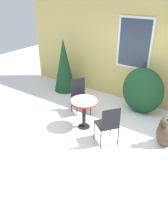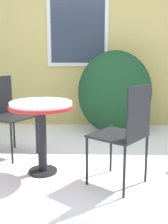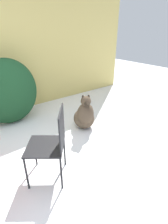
{
  "view_description": "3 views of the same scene",
  "coord_description": "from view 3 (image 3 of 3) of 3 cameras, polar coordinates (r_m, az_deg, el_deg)",
  "views": [
    {
      "loc": [
        2.23,
        -3.73,
        3.08
      ],
      "look_at": [
        -0.42,
        0.08,
        0.43
      ],
      "focal_mm": 35.0,
      "sensor_mm": 36.0,
      "label": 1
    },
    {
      "loc": [
        0.11,
        -2.7,
        1.22
      ],
      "look_at": [
        0.0,
        0.6,
        0.55
      ],
      "focal_mm": 45.0,
      "sensor_mm": 36.0,
      "label": 2
    },
    {
      "loc": [
        -0.33,
        -1.81,
        1.79
      ],
      "look_at": [
        1.48,
        0.56,
        0.33
      ],
      "focal_mm": 28.0,
      "sensor_mm": 36.0,
      "label": 3
    }
  ],
  "objects": [
    {
      "name": "ground_plane",
      "position": [
        2.57,
        -20.32,
        -20.15
      ],
      "size": [
        16.0,
        16.0,
        0.0
      ],
      "primitive_type": "plane",
      "color": "white"
    },
    {
      "name": "shrub_left",
      "position": [
        3.7,
        -23.58,
        5.91
      ],
      "size": [
        1.14,
        0.6,
        1.29
      ],
      "color": "#194223",
      "rests_on": "ground_plane"
    },
    {
      "name": "patio_chair_far_side",
      "position": [
        2.17,
        -10.53,
        -9.6
      ],
      "size": [
        0.62,
        0.62,
        0.97
      ],
      "rotation": [
        0.0,
        0.0,
        4.07
      ],
      "color": "black",
      "rests_on": "ground_plane"
    },
    {
      "name": "dog",
      "position": [
        3.31,
        0.18,
        -1.29
      ],
      "size": [
        0.55,
        0.63,
        0.73
      ],
      "rotation": [
        0.0,
        0.0,
        -0.45
      ],
      "color": "#4C3D2D",
      "rests_on": "ground_plane"
    }
  ]
}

